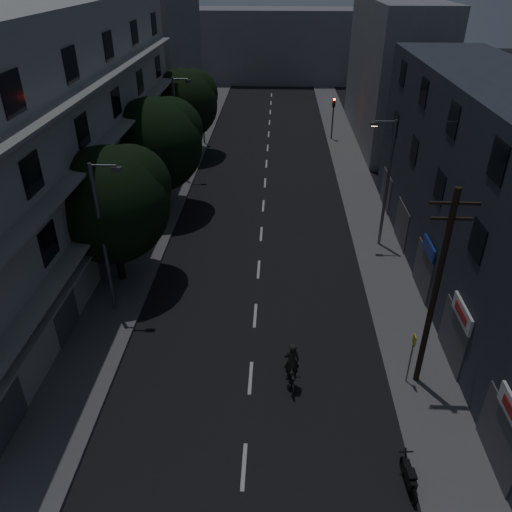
# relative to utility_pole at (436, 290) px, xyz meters

# --- Properties ---
(ground) EXTENTS (160.00, 160.00, 0.00)m
(ground) POSITION_rel_utility_pole_xyz_m (-7.22, 18.43, -4.87)
(ground) COLOR black
(ground) RESTS_ON ground
(sidewalk_left) EXTENTS (3.00, 90.00, 0.15)m
(sidewalk_left) POSITION_rel_utility_pole_xyz_m (-14.72, 18.43, -4.79)
(sidewalk_left) COLOR #565659
(sidewalk_left) RESTS_ON ground
(sidewalk_right) EXTENTS (3.00, 90.00, 0.15)m
(sidewalk_right) POSITION_rel_utility_pole_xyz_m (0.28, 18.43, -4.79)
(sidewalk_right) COLOR #565659
(sidewalk_right) RESTS_ON ground
(lane_markings) EXTENTS (0.15, 60.50, 0.01)m
(lane_markings) POSITION_rel_utility_pole_xyz_m (-7.22, 24.68, -4.86)
(lane_markings) COLOR beige
(lane_markings) RESTS_ON ground
(building_left) EXTENTS (7.00, 36.00, 14.00)m
(building_left) POSITION_rel_utility_pole_xyz_m (-19.20, 11.43, 2.13)
(building_left) COLOR #A1A19D
(building_left) RESTS_ON ground
(building_right) EXTENTS (6.19, 28.00, 11.00)m
(building_right) POSITION_rel_utility_pole_xyz_m (4.77, 7.42, 0.63)
(building_right) COLOR #292D38
(building_right) RESTS_ON ground
(building_far_left) EXTENTS (6.00, 20.00, 16.00)m
(building_far_left) POSITION_rel_utility_pole_xyz_m (-19.22, 41.43, 3.13)
(building_far_left) COLOR slate
(building_far_left) RESTS_ON ground
(building_far_right) EXTENTS (6.00, 20.00, 13.00)m
(building_far_right) POSITION_rel_utility_pole_xyz_m (4.78, 35.43, 1.63)
(building_far_right) COLOR slate
(building_far_right) RESTS_ON ground
(building_far_end) EXTENTS (24.00, 8.00, 10.00)m
(building_far_end) POSITION_rel_utility_pole_xyz_m (-7.22, 63.43, 0.13)
(building_far_end) COLOR slate
(building_far_end) RESTS_ON ground
(tree_near) EXTENTS (6.28, 6.28, 7.75)m
(tree_near) POSITION_rel_utility_pole_xyz_m (-14.95, 7.48, 0.13)
(tree_near) COLOR black
(tree_near) RESTS_ON sidewalk_left
(tree_mid) EXTENTS (6.51, 6.51, 8.01)m
(tree_mid) POSITION_rel_utility_pole_xyz_m (-14.63, 16.95, 0.29)
(tree_mid) COLOR black
(tree_mid) RESTS_ON sidewalk_left
(tree_far) EXTENTS (6.19, 6.19, 7.65)m
(tree_far) POSITION_rel_utility_pole_xyz_m (-14.77, 29.10, 0.08)
(tree_far) COLOR black
(tree_far) RESTS_ON sidewalk_left
(traffic_signal_far_right) EXTENTS (0.28, 0.37, 4.10)m
(traffic_signal_far_right) POSITION_rel_utility_pole_xyz_m (-0.76, 34.15, -1.77)
(traffic_signal_far_right) COLOR black
(traffic_signal_far_right) RESTS_ON sidewalk_right
(traffic_signal_far_left) EXTENTS (0.28, 0.37, 4.10)m
(traffic_signal_far_left) POSITION_rel_utility_pole_xyz_m (-13.60, 32.28, -1.77)
(traffic_signal_far_left) COLOR black
(traffic_signal_far_left) RESTS_ON sidewalk_left
(street_lamp_left_near) EXTENTS (1.51, 0.25, 8.00)m
(street_lamp_left_near) POSITION_rel_utility_pole_xyz_m (-14.47, 4.50, -0.27)
(street_lamp_left_near) COLOR slate
(street_lamp_left_near) RESTS_ON sidewalk_left
(street_lamp_right) EXTENTS (1.51, 0.25, 8.00)m
(street_lamp_right) POSITION_rel_utility_pole_xyz_m (0.30, 12.16, -0.27)
(street_lamp_right) COLOR slate
(street_lamp_right) RESTS_ON sidewalk_right
(street_lamp_left_far) EXTENTS (1.51, 0.25, 8.00)m
(street_lamp_left_far) POSITION_rel_utility_pole_xyz_m (-14.34, 23.35, -0.27)
(street_lamp_left_far) COLOR #565A5D
(street_lamp_left_far) RESTS_ON sidewalk_left
(utility_pole) EXTENTS (1.80, 0.24, 9.00)m
(utility_pole) POSITION_rel_utility_pole_xyz_m (0.00, 0.00, 0.00)
(utility_pole) COLOR black
(utility_pole) RESTS_ON sidewalk_right
(bus_stop_sign) EXTENTS (0.06, 0.35, 2.52)m
(bus_stop_sign) POSITION_rel_utility_pole_xyz_m (-0.45, -0.12, -2.98)
(bus_stop_sign) COLOR #595B60
(bus_stop_sign) RESTS_ON sidewalk_right
(motorcycle) EXTENTS (0.52, 1.80, 1.16)m
(motorcycle) POSITION_rel_utility_pole_xyz_m (-1.45, -5.08, -4.41)
(motorcycle) COLOR black
(motorcycle) RESTS_ON ground
(cyclist) EXTENTS (0.88, 1.88, 2.30)m
(cyclist) POSITION_rel_utility_pole_xyz_m (-5.46, -0.45, -4.09)
(cyclist) COLOR black
(cyclist) RESTS_ON ground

